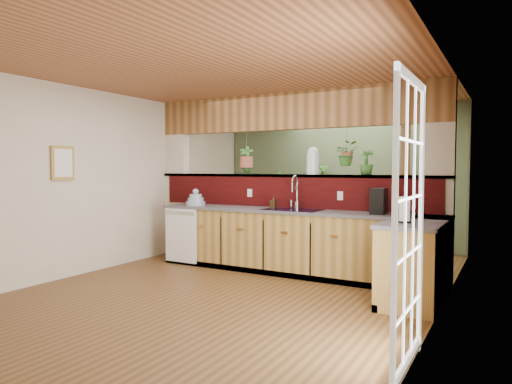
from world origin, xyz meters
The scene contains 27 objects.
ground centered at (0.00, 0.00, 0.00)m, with size 4.60×7.00×0.01m, color #54371A.
ceiling centered at (0.00, 0.00, 2.60)m, with size 4.60×7.00×0.01m, color brown.
wall_back centered at (0.00, 3.50, 1.30)m, with size 4.60×0.02×2.60m, color beige.
wall_left centered at (-2.30, 0.00, 1.30)m, with size 0.02×7.00×2.60m, color beige.
wall_right centered at (2.30, 0.00, 1.30)m, with size 0.02×7.00×2.60m, color beige.
pass_through_partition centered at (0.03, 1.35, 1.19)m, with size 4.60×0.21×2.60m.
pass_through_ledge centered at (0.00, 1.35, 1.37)m, with size 4.60×0.21×0.04m, color brown.
header_beam centered at (0.00, 1.35, 2.33)m, with size 4.60×0.15×0.55m, color brown.
sage_backwall centered at (0.00, 3.48, 1.30)m, with size 4.55×0.02×2.55m, color #4D5F41.
countertop centered at (0.84, 0.87, 0.45)m, with size 4.14×1.52×0.90m.
dishwasher centered at (-1.48, 0.66, 0.46)m, with size 0.58×0.03×0.82m.
navy_sink centered at (0.25, 0.98, 0.82)m, with size 0.82×0.50×0.18m.
french_door centered at (2.27, -1.30, 1.05)m, with size 0.06×1.02×2.16m, color white.
framed_print centered at (-2.27, -0.80, 1.55)m, with size 0.04×0.35×0.45m.
faucet centered at (0.23, 1.13, 1.16)m, with size 0.21×0.21×0.48m.
dish_stack centered at (-1.38, 0.91, 0.98)m, with size 0.30×0.30×0.26m.
soap_dispenser centered at (-0.08, 1.03, 0.99)m, with size 0.08×0.08×0.18m, color #3C2B16.
coffee_maker centered at (1.45, 0.98, 1.05)m, with size 0.18×0.30×0.33m.
paper_towel centered at (1.93, 0.18, 1.03)m, with size 0.14×0.14×0.30m.
glass_jar centered at (0.40, 1.35, 1.59)m, with size 0.18×0.18×0.40m.
ledge_plant_right centered at (1.18, 1.35, 1.56)m, with size 0.19×0.19×0.34m, color #2C6121.
hanging_plant_a centered at (-0.72, 1.35, 1.75)m, with size 0.27×0.22×0.56m.
hanging_plant_b centered at (0.91, 1.35, 1.83)m, with size 0.38×0.36×0.48m.
shelving_console centered at (-0.75, 3.25, 0.50)m, with size 1.55×0.41×1.03m, color black.
shelf_plant_a centered at (-1.10, 3.25, 1.22)m, with size 0.22×0.15×0.41m, color #2C6121.
shelf_plant_b centered at (-0.21, 3.25, 1.28)m, with size 0.30×0.30×0.54m, color #2C6121.
floor_plant centered at (1.17, 2.37, 0.40)m, with size 0.71×0.62×0.79m, color #2C6121.
Camera 1 is at (2.94, -4.80, 1.48)m, focal length 32.00 mm.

